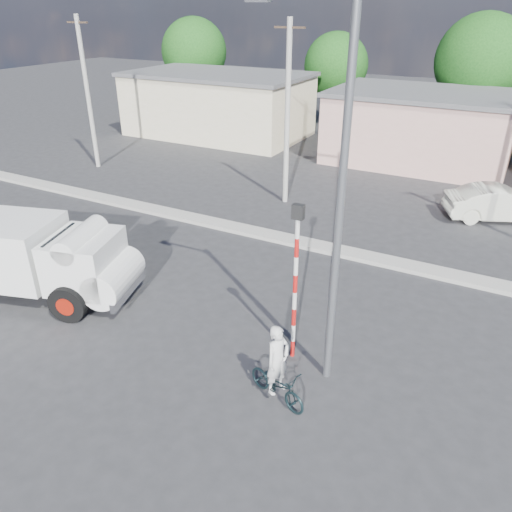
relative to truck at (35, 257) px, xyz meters
The scene contains 11 objects.
ground_plane 5.43m from the truck, ahead, with size 120.00×120.00×0.00m, color #2B2B2E.
median 9.28m from the truck, 55.36° to the left, with size 40.00×0.80×0.16m, color #99968E.
truck is the anchor object (origin of this frame).
bicycle 8.86m from the truck, ahead, with size 0.60×1.73×0.91m, color #16262A.
cyclist 8.83m from the truck, ahead, with size 0.65×0.43×1.78m, color silver.
car_cream 18.64m from the truck, 48.45° to the left, with size 1.57×4.51×1.48m, color silver.
traffic_pole 8.56m from the truck, ahead, with size 0.28×0.18×4.36m.
streetlight 10.03m from the truck, ahead, with size 2.34×0.22×9.00m.
building_row 22.47m from the truck, 73.67° to the left, with size 37.80×7.30×4.44m.
tree_row 29.62m from the truck, 72.22° to the left, with size 43.62×7.43×8.42m.
utility_poles 14.56m from the truck, 53.76° to the left, with size 35.40×0.24×8.00m.
Camera 1 is at (7.45, -8.46, 8.53)m, focal length 35.00 mm.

